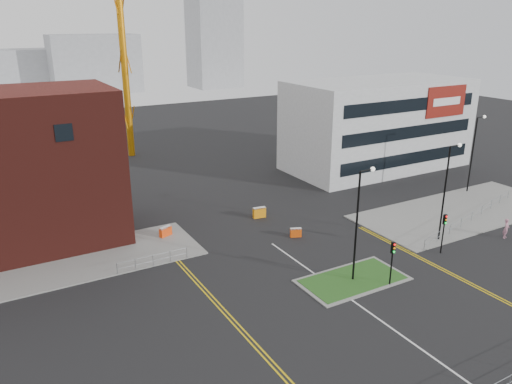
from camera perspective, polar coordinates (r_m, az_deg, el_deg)
ground at (r=34.82m, az=17.16°, el=-15.97°), size 200.00×200.00×0.00m
pavement_left at (r=45.15m, az=-24.29°, el=-8.30°), size 28.00×8.00×0.12m
pavement_right at (r=58.15m, az=22.35°, el=-2.01°), size 24.00×10.00×0.12m
island_kerb at (r=40.82m, az=10.99°, el=-9.82°), size 8.60×4.60×0.08m
grass_island at (r=40.81m, az=10.99°, el=-9.79°), size 8.00×4.00×0.12m
office_block at (r=71.10m, az=13.72°, el=7.52°), size 25.00×12.20×12.00m
streetlamp_island at (r=38.69m, az=11.73°, el=-2.73°), size 1.46×0.36×9.18m
streetlamp_right_near at (r=48.30m, az=21.00°, el=0.76°), size 1.46×0.36×9.18m
streetlamp_right_far at (r=63.77m, az=23.69°, el=4.63°), size 1.46×0.36×9.18m
traffic_light_island at (r=39.63m, az=15.34°, el=-6.99°), size 0.28×0.33×3.65m
traffic_light_right at (r=46.40m, az=20.71°, el=-3.67°), size 0.28×0.33×3.65m
railing_left at (r=42.65m, az=-11.70°, el=-7.48°), size 6.05×0.05×1.10m
railing_right at (r=55.38m, az=23.46°, el=-2.39°), size 19.05×5.05×1.10m
centre_line at (r=35.93m, az=14.81°, el=-14.52°), size 0.15×30.00×0.01m
yellow_left_a at (r=37.04m, az=-4.58°, el=-12.78°), size 0.12×24.00×0.01m
yellow_left_b at (r=37.14m, az=-4.15°, el=-12.67°), size 0.12×24.00×0.01m
yellow_right_a at (r=44.51m, az=20.16°, el=-8.21°), size 0.12×20.00×0.01m
yellow_right_b at (r=44.72m, az=20.41°, el=-8.11°), size 0.12×20.00×0.01m
skyline_b at (r=152.56m, az=-17.92°, el=13.77°), size 24.00×12.00×16.00m
skyline_c at (r=158.66m, az=-4.79°, el=16.92°), size 14.00×12.00×28.00m
skyline_d at (r=159.91m, az=-25.07°, el=12.41°), size 30.00×12.00×12.00m
pedestrian at (r=52.64m, az=26.69°, el=-3.73°), size 0.82×0.67×1.92m
barrier_left at (r=48.15m, az=-10.30°, el=-4.45°), size 1.32×0.84×1.05m
barrier_mid at (r=51.96m, az=0.38°, el=-2.31°), size 1.38×0.62×1.12m
barrier_right at (r=47.60m, az=4.57°, el=-4.59°), size 1.11×0.70×0.89m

